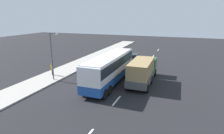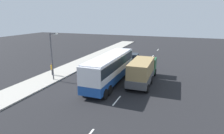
{
  "view_description": "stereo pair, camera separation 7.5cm",
  "coord_description": "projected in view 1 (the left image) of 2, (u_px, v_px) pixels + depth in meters",
  "views": [
    {
      "loc": [
        -20.22,
        -8.5,
        8.36
      ],
      "look_at": [
        1.86,
        -0.15,
        1.94
      ],
      "focal_mm": 30.54,
      "sensor_mm": 36.0,
      "label": 1
    },
    {
      "loc": [
        -20.24,
        -8.43,
        8.36
      ],
      "look_at": [
        1.86,
        -0.15,
        1.94
      ],
      "focal_mm": 30.54,
      "sensor_mm": 36.0,
      "label": 2
    }
  ],
  "objects": [
    {
      "name": "ground_plane",
      "position": [
        106.0,
        86.0,
        23.34
      ],
      "size": [
        120.0,
        120.0,
        0.0
      ],
      "primitive_type": "plane",
      "color": "black"
    },
    {
      "name": "sidewalk_curb",
      "position": [
        49.0,
        78.0,
        26.21
      ],
      "size": [
        80.0,
        4.0,
        0.15
      ],
      "primitive_type": "cube",
      "color": "#A8A399",
      "rests_on": "ground_plane"
    },
    {
      "name": "lane_centreline",
      "position": [
        136.0,
        76.0,
        26.96
      ],
      "size": [
        46.06,
        0.16,
        0.01
      ],
      "color": "white",
      "rests_on": "ground_plane"
    },
    {
      "name": "coach_bus",
      "position": [
        110.0,
        66.0,
        23.62
      ],
      "size": [
        11.6,
        2.73,
        3.63
      ],
      "rotation": [
        0.0,
        0.0,
        -0.0
      ],
      "color": "#1E4C9E",
      "rests_on": "ground_plane"
    },
    {
      "name": "cargo_truck",
      "position": [
        143.0,
        70.0,
        24.13
      ],
      "size": [
        8.43,
        2.74,
        3.06
      ],
      "rotation": [
        0.0,
        0.0,
        0.02
      ],
      "color": "#19592D",
      "rests_on": "ground_plane"
    },
    {
      "name": "car_black_sedan",
      "position": [
        134.0,
        57.0,
        35.8
      ],
      "size": [
        4.19,
        2.13,
        1.45
      ],
      "rotation": [
        0.0,
        0.0,
        0.04
      ],
      "color": "black",
      "rests_on": "ground_plane"
    },
    {
      "name": "car_blue_saloon",
      "position": [
        117.0,
        55.0,
        37.4
      ],
      "size": [
        4.53,
        2.14,
        1.46
      ],
      "rotation": [
        0.0,
        0.0,
        0.08
      ],
      "color": "#194799",
      "rests_on": "ground_plane"
    },
    {
      "name": "pedestrian_near_curb",
      "position": [
        52.0,
        68.0,
        26.88
      ],
      "size": [
        0.32,
        0.32,
        1.68
      ],
      "rotation": [
        0.0,
        0.0,
        5.57
      ],
      "color": "black",
      "rests_on": "sidewalk_curb"
    },
    {
      "name": "street_lamp",
      "position": [
        52.0,
        53.0,
        24.5
      ],
      "size": [
        1.53,
        0.24,
        6.12
      ],
      "color": "#47474C",
      "rests_on": "sidewalk_curb"
    }
  ]
}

